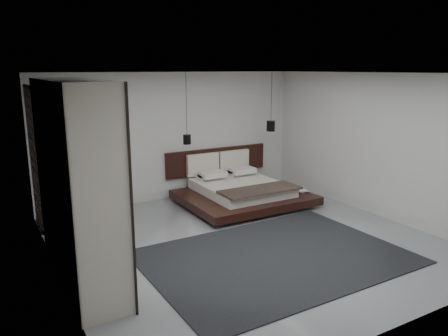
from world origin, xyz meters
TOP-DOWN VIEW (x-y plane):
  - floor at (0.00, 0.00)m, footprint 6.00×6.00m
  - ceiling at (0.00, 0.00)m, footprint 6.00×6.00m
  - wall_back at (0.00, 3.00)m, footprint 6.00×0.00m
  - wall_front at (0.00, -3.00)m, footprint 6.00×0.00m
  - wall_left at (-3.00, 0.00)m, footprint 0.00×6.00m
  - wall_right at (3.00, 0.00)m, footprint 0.00×6.00m
  - lattice_screen at (-2.95, 2.45)m, footprint 0.05×0.90m
  - bed at (1.07, 1.92)m, footprint 2.60×2.32m
  - book_lower at (2.14, 1.29)m, footprint 0.26×0.33m
  - book_upper at (2.12, 1.26)m, footprint 0.24×0.30m
  - pendant_left at (-0.00, 2.31)m, footprint 0.16×0.16m
  - pendant_right at (2.14, 2.31)m, footprint 0.19×0.19m
  - wardrobe at (-2.70, 0.10)m, footprint 0.66×2.79m
  - rug at (0.03, -0.79)m, footprint 4.01×2.89m

SIDE VIEW (x-z plane):
  - floor at x=0.00m, z-range 0.00..0.00m
  - rug at x=0.03m, z-range 0.00..0.02m
  - book_lower at x=2.14m, z-range 0.24..0.27m
  - bed at x=1.07m, z-range -0.25..0.80m
  - book_upper at x=2.12m, z-range 0.27..0.29m
  - lattice_screen at x=-2.95m, z-range 0.00..2.60m
  - wardrobe at x=-2.70m, z-range 0.00..2.74m
  - wall_back at x=0.00m, z-range -1.60..4.40m
  - wall_front at x=0.00m, z-range -1.60..4.40m
  - wall_left at x=-3.00m, z-range -1.60..4.40m
  - wall_right at x=3.00m, z-range -1.60..4.40m
  - pendant_left at x=0.00m, z-range 0.70..2.17m
  - pendant_right at x=2.14m, z-range 0.90..2.25m
  - ceiling at x=0.00m, z-range 2.80..2.80m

